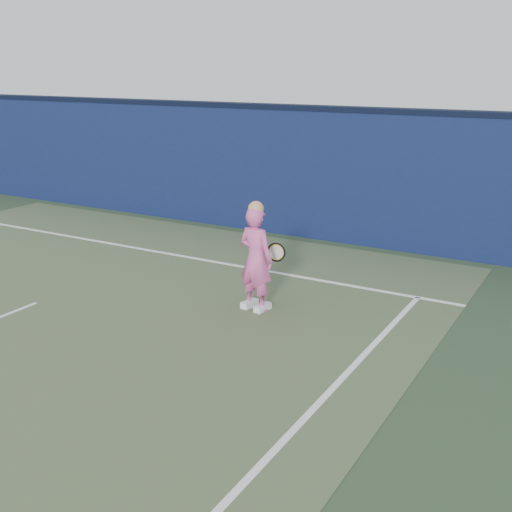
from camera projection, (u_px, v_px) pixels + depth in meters
The scene contains 4 objects.
backstop_wall at pixel (233, 168), 13.60m from camera, with size 24.00×0.40×2.50m, color #0D1A3D.
wall_cap at pixel (232, 105), 13.23m from camera, with size 24.00×0.42×0.10m, color black.
player at pixel (256, 259), 8.96m from camera, with size 0.60×0.44×1.58m.
racket at pixel (275, 252), 9.31m from camera, with size 0.53×0.13×0.29m.
Camera 1 is at (7.16, -5.03, 3.38)m, focal length 45.00 mm.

